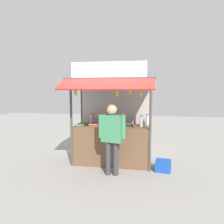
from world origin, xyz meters
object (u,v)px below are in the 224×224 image
water_bottle_mid_left (109,121)px  banana_bunch_inner_left (140,93)px  water_bottle_right (102,119)px  magazine_stack_front_left (127,125)px  water_bottle_center (141,121)px  water_bottle_mid_right (147,120)px  banana_bunch_leftmost (75,92)px  magazine_stack_front_right (95,125)px  banana_bunch_rightmost (129,91)px  vendor_person (112,133)px  water_bottle_rear_center (123,119)px  magazine_stack_far_right (116,125)px  magazine_stack_back_left (81,125)px  plastic_crate (163,166)px  water_bottle_left (92,119)px  banana_bunch_inner_right (117,93)px

water_bottle_mid_left → banana_bunch_inner_left: banana_bunch_inner_left is taller
water_bottle_right → magazine_stack_front_left: (0.67, -0.12, -0.10)m
water_bottle_center → water_bottle_right: bearing=174.0°
water_bottle_mid_right → banana_bunch_leftmost: size_ratio=1.02×
water_bottle_mid_left → magazine_stack_front_right: size_ratio=0.78×
banana_bunch_rightmost → vendor_person: (-0.35, -0.27, -0.91)m
water_bottle_center → water_bottle_mid_left: bearing=176.6°
water_bottle_rear_center → magazine_stack_far_right: 0.39m
water_bottle_mid_left → vendor_person: size_ratio=0.15×
water_bottle_center → water_bottle_right: (-1.02, 0.11, 0.00)m
magazine_stack_back_left → plastic_crate: (2.06, -0.12, -0.89)m
magazine_stack_far_right → vendor_person: bearing=-91.0°
water_bottle_center → water_bottle_left: water_bottle_center is taller
water_bottle_mid_right → banana_bunch_rightmost: banana_bunch_rightmost is taller
magazine_stack_far_right → banana_bunch_rightmost: (0.34, -0.27, 0.84)m
magazine_stack_front_right → banana_bunch_leftmost: 0.96m
water_bottle_rear_center → magazine_stack_front_left: bearing=-54.6°
water_bottle_left → banana_bunch_rightmost: size_ratio=1.12×
water_bottle_rear_center → water_bottle_center: water_bottle_rear_center is taller
banana_bunch_inner_right → banana_bunch_rightmost: size_ratio=1.22×
vendor_person → plastic_crate: size_ratio=4.56×
magazine_stack_front_right → banana_bunch_inner_left: (1.14, -0.32, 0.80)m
magazine_stack_far_right → banana_bunch_inner_left: bearing=-25.3°
water_bottle_right → water_bottle_mid_left: (0.19, -0.06, -0.02)m
water_bottle_center → vendor_person: bearing=-130.6°
water_bottle_rear_center → water_bottle_left: water_bottle_rear_center is taller
water_bottle_mid_right → banana_bunch_rightmost: 1.08m
water_bottle_right → magazine_stack_front_right: (-0.13, -0.23, -0.10)m
water_bottle_mid_right → plastic_crate: 1.19m
water_bottle_right → water_bottle_mid_right: water_bottle_right is taller
magazine_stack_back_left → banana_bunch_inner_right: banana_bunch_inner_right is taller
water_bottle_mid_right → magazine_stack_front_left: (-0.50, -0.25, -0.10)m
water_bottle_rear_center → plastic_crate: bearing=-23.7°
magazine_stack_far_right → plastic_crate: (1.14, -0.10, -0.91)m
water_bottle_mid_right → magazine_stack_back_left: (-1.67, -0.37, -0.11)m
magazine_stack_front_right → plastic_crate: 1.92m
water_bottle_rear_center → water_bottle_mid_left: bearing=-158.0°
magazine_stack_front_right → banana_bunch_inner_left: size_ratio=1.08×
magazine_stack_back_left → vendor_person: vendor_person is taller
water_bottle_rear_center → banana_bunch_leftmost: (-1.05, -0.63, 0.71)m
water_bottle_center → water_bottle_right: water_bottle_right is taller
magazine_stack_front_left → magazine_stack_far_right: magazine_stack_far_right is taller
magazine_stack_front_left → plastic_crate: (0.88, -0.25, -0.91)m
magazine_stack_front_left → plastic_crate: bearing=-15.8°
magazine_stack_front_right → plastic_crate: size_ratio=0.89×
water_bottle_center → magazine_stack_far_right: (-0.60, -0.17, -0.10)m
banana_bunch_leftmost → vendor_person: banana_bunch_leftmost is taller
water_bottle_mid_left → magazine_stack_far_right: size_ratio=0.77×
water_bottle_rear_center → banana_bunch_inner_left: banana_bunch_inner_left is taller
banana_bunch_leftmost → vendor_person: size_ratio=0.18×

